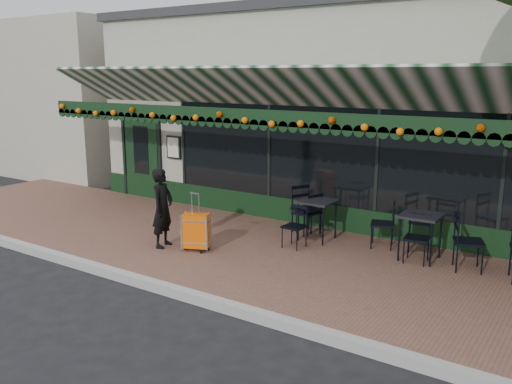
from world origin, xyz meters
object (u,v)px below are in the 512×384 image
Objects in this scene: cafe_table_a at (421,219)px; chair_b_right at (306,210)px; suitcase at (196,231)px; chair_a_front at (417,239)px; chair_b_left at (309,213)px; woman at (163,208)px; chair_a_right at (469,242)px; chair_b_front at (294,227)px; cafe_table_b at (317,204)px; chair_a_left at (383,224)px.

chair_b_right is at bearing 172.66° from cafe_table_a.
suitcase is at bearing -153.31° from cafe_table_a.
chair_b_left reaches higher than chair_a_front.
woman is at bearing 165.57° from chair_b_right.
chair_a_right is 1.20× the size of chair_b_front.
suitcase is 3.78m from chair_a_front.
chair_b_right is at bearing -57.05° from chair_b_left.
chair_b_right is 0.97m from chair_b_front.
cafe_table_b is at bearing 25.87° from suitcase.
suitcase is at bearing -130.05° from cafe_table_b.
cafe_table_a is 0.92× the size of chair_a_left.
chair_b_left is (1.16, 2.04, 0.07)m from suitcase.
woman is 3.97m from chair_a_left.
cafe_table_b is 0.90× the size of chair_a_left.
chair_b_left is (-0.33, 0.28, -0.27)m from cafe_table_b.
woman reaches higher than chair_b_front.
chair_b_right reaches higher than cafe_table_b.
chair_a_front is (-0.00, -0.17, -0.30)m from cafe_table_a.
suitcase is 2.31m from chair_b_right.
chair_a_right is (2.76, -0.11, -0.23)m from cafe_table_b.
chair_b_right reaches higher than cafe_table_a.
suitcase reaches higher than cafe_table_a.
woman is at bearing -19.78° from chair_b_left.
woman is 1.52× the size of chair_b_right.
woman is at bearing -163.50° from chair_a_front.
cafe_table_a is 0.86m from chair_a_left.
chair_b_front is at bearing -163.27° from cafe_table_a.
chair_a_front is at bearing 0.30° from suitcase.
chair_a_left is (1.19, 0.24, -0.26)m from cafe_table_b.
chair_a_left is 1.03× the size of chair_b_left.
chair_b_left is at bearing 161.82° from chair_a_front.
woman is at bearing -74.17° from chair_a_left.
suitcase is at bearing -70.31° from chair_a_left.
woman is 1.56× the size of chair_a_right.
cafe_table_a is 1.03× the size of chair_b_front.
cafe_table_a is (4.08, 1.88, -0.01)m from woman.
woman reaches higher than chair_a_right.
chair_b_left is 1.08× the size of chair_b_front.
cafe_table_b is 1.25m from chair_a_left.
chair_a_front is 2.12m from chair_b_front.
chair_a_left is 0.90× the size of chair_b_right.
cafe_table_b is 0.94× the size of chair_a_front.
chair_a_right is at bearing -2.74° from suitcase.
cafe_table_a is at bearing -78.52° from woman.
woman reaches higher than chair_a_front.
cafe_table_b is at bearing -95.62° from chair_a_left.
woman is 4.44m from chair_a_front.
chair_a_left is (-0.76, 0.28, -0.28)m from cafe_table_a.
chair_b_left reaches higher than cafe_table_a.
cafe_table_a reaches higher than chair_b_front.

